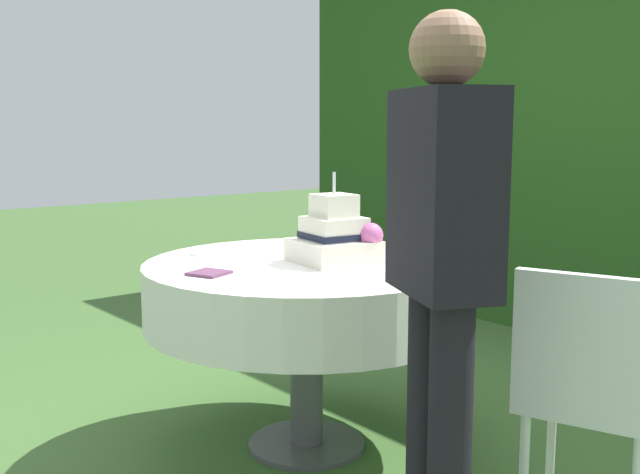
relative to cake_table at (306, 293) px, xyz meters
The scene contains 9 objects.
ground_plane 0.64m from the cake_table, ahead, with size 20.00×20.00×0.00m, color #3D602D.
foliage_hedge 2.63m from the cake_table, 90.00° to the left, with size 5.13×0.66×2.75m, color #234C19.
cake_table is the anchor object (origin of this frame).
wedding_cake 0.26m from the cake_table, 46.24° to the left, with size 0.33×0.33×0.36m.
serving_plate_near 0.48m from the cake_table, 150.41° to the right, with size 0.10×0.10×0.01m, color white.
serving_plate_far 0.47m from the cake_table, 83.29° to the left, with size 0.15×0.15×0.01m, color white.
napkin_stack 0.45m from the cake_table, 92.74° to the right, with size 0.13×0.13×0.01m, color #603856.
garden_chair 1.17m from the cake_table, ahead, with size 0.51×0.51×0.89m.
standing_person 1.05m from the cake_table, 16.99° to the right, with size 0.41×0.34×1.60m.
Camera 1 is at (2.30, -1.83, 1.30)m, focal length 42.26 mm.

